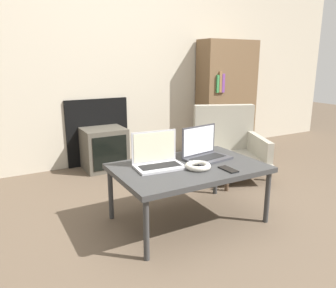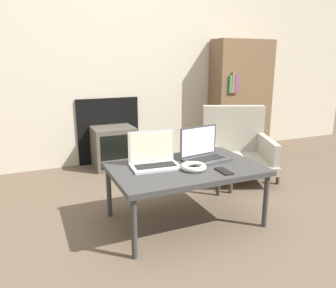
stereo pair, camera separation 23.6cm
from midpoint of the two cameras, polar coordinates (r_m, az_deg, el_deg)
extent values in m
plane|color=brown|center=(2.27, 4.58, -16.11)|extent=(14.00, 14.00, 0.00)
cube|color=#B7AD99|center=(3.78, -12.72, 16.27)|extent=(7.00, 0.06, 2.60)
cube|color=black|center=(3.78, -13.89, 2.03)|extent=(0.70, 0.03, 0.74)
cube|color=#333333|center=(2.34, 0.70, -4.23)|extent=(1.05, 0.69, 0.04)
cylinder|color=#333333|center=(1.98, -7.35, -14.72)|extent=(0.04, 0.04, 0.39)
cylinder|color=#333333|center=(2.46, 14.27, -9.02)|extent=(0.04, 0.04, 0.39)
cylinder|color=#333333|center=(2.50, -12.66, -8.53)|extent=(0.04, 0.04, 0.39)
cylinder|color=#333333|center=(2.89, 6.00, -5.03)|extent=(0.04, 0.04, 0.39)
cube|color=#B2B2B7|center=(2.28, -4.41, -4.05)|extent=(0.35, 0.24, 0.02)
cube|color=black|center=(2.28, -4.42, -3.84)|extent=(0.30, 0.14, 0.00)
cube|color=#B2B2B7|center=(2.34, -5.34, -0.47)|extent=(0.34, 0.04, 0.23)
cube|color=beige|center=(2.33, -5.29, -0.50)|extent=(0.31, 0.03, 0.21)
cube|color=#38383D|center=(2.47, 4.25, -2.59)|extent=(0.37, 0.27, 0.02)
cube|color=black|center=(2.47, 4.25, -2.39)|extent=(0.30, 0.16, 0.00)
cube|color=#38383D|center=(2.51, 2.71, 0.61)|extent=(0.33, 0.06, 0.23)
cube|color=white|center=(2.51, 2.77, 0.59)|extent=(0.31, 0.05, 0.21)
torus|color=beige|center=(2.26, 2.26, -3.88)|extent=(0.18, 0.18, 0.04)
cube|color=black|center=(2.26, 7.52, -4.44)|extent=(0.07, 0.15, 0.01)
cube|color=#4C473D|center=(3.63, -12.90, -0.81)|extent=(0.44, 0.38, 0.45)
cube|color=black|center=(3.45, -11.98, -1.55)|extent=(0.36, 0.01, 0.35)
cube|color=gray|center=(3.35, 8.75, -2.80)|extent=(0.85, 0.87, 0.08)
cube|color=gray|center=(3.55, 7.75, 2.90)|extent=(0.63, 0.34, 0.48)
cube|color=gray|center=(3.25, 3.91, -0.62)|extent=(0.29, 0.58, 0.20)
cube|color=gray|center=(3.39, 13.56, -0.34)|extent=(0.29, 0.58, 0.20)
cylinder|color=#4C3828|center=(3.01, 7.99, -6.90)|extent=(0.04, 0.04, 0.13)
cylinder|color=#4C3828|center=(3.35, 15.38, -5.09)|extent=(0.04, 0.04, 0.13)
cylinder|color=#4C3828|center=(3.46, 2.21, -3.93)|extent=(0.04, 0.04, 0.13)
cylinder|color=#4C3828|center=(3.75, 9.24, -2.63)|extent=(0.04, 0.04, 0.13)
cube|color=brown|center=(4.34, 8.60, 8.24)|extent=(0.78, 0.30, 1.40)
cube|color=#337F42|center=(4.04, 6.96, 10.34)|extent=(0.03, 0.02, 0.21)
cube|color=brown|center=(4.06, 7.43, 10.64)|extent=(0.04, 0.02, 0.25)
cube|color=#6B387F|center=(4.08, 7.92, 10.45)|extent=(0.04, 0.02, 0.22)
camera|label=1|loc=(0.12, -92.64, -0.68)|focal=35.00mm
camera|label=2|loc=(0.12, 87.36, 0.68)|focal=35.00mm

